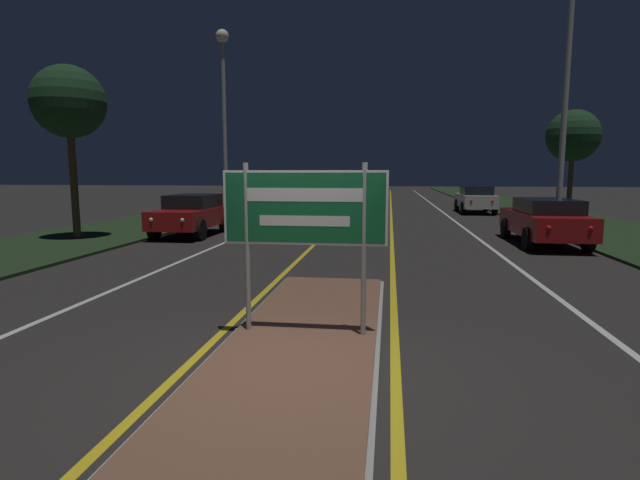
{
  "coord_description": "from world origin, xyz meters",
  "views": [
    {
      "loc": [
        1.12,
        -5.44,
        2.27
      ],
      "look_at": [
        0.0,
        2.59,
        1.18
      ],
      "focal_mm": 28.0,
      "sensor_mm": 36.0,
      "label": 1
    }
  ],
  "objects_px": {
    "car_receding_1": "(475,199)",
    "car_approaching_1": "(333,198)",
    "streetlight_left_near": "(224,92)",
    "car_approaching_2": "(309,190)",
    "highway_sign": "(304,215)",
    "streetlight_right_near": "(569,41)",
    "car_approaching_0": "(192,214)",
    "car_receding_0": "(544,220)"
  },
  "relations": [
    {
      "from": "car_approaching_0",
      "to": "car_receding_1",
      "type": "bearing_deg",
      "value": 45.04
    },
    {
      "from": "car_approaching_2",
      "to": "car_receding_1",
      "type": "bearing_deg",
      "value": -51.38
    },
    {
      "from": "car_approaching_0",
      "to": "car_approaching_1",
      "type": "height_order",
      "value": "car_approaching_0"
    },
    {
      "from": "streetlight_left_near",
      "to": "car_approaching_0",
      "type": "xyz_separation_m",
      "value": [
        0.3,
        -4.83,
        -5.03
      ]
    },
    {
      "from": "highway_sign",
      "to": "car_receding_1",
      "type": "relative_size",
      "value": 0.54
    },
    {
      "from": "car_approaching_0",
      "to": "car_approaching_2",
      "type": "xyz_separation_m",
      "value": [
        0.02,
        26.89,
        -0.07
      ]
    },
    {
      "from": "highway_sign",
      "to": "streetlight_left_near",
      "type": "height_order",
      "value": "streetlight_left_near"
    },
    {
      "from": "streetlight_left_near",
      "to": "car_receding_0",
      "type": "relative_size",
      "value": 1.81
    },
    {
      "from": "car_receding_1",
      "to": "car_approaching_1",
      "type": "bearing_deg",
      "value": 169.61
    },
    {
      "from": "streetlight_left_near",
      "to": "car_receding_1",
      "type": "relative_size",
      "value": 2.01
    },
    {
      "from": "car_receding_1",
      "to": "streetlight_left_near",
      "type": "bearing_deg",
      "value": -149.8
    },
    {
      "from": "highway_sign",
      "to": "car_approaching_0",
      "type": "height_order",
      "value": "highway_sign"
    },
    {
      "from": "car_approaching_2",
      "to": "car_receding_0",
      "type": "bearing_deg",
      "value": -66.56
    },
    {
      "from": "car_receding_1",
      "to": "car_approaching_1",
      "type": "height_order",
      "value": "car_receding_1"
    },
    {
      "from": "highway_sign",
      "to": "car_receding_1",
      "type": "xyz_separation_m",
      "value": [
        5.95,
        22.71,
        -0.9
      ]
    },
    {
      "from": "highway_sign",
      "to": "car_receding_1",
      "type": "bearing_deg",
      "value": 75.32
    },
    {
      "from": "car_receding_1",
      "to": "car_approaching_2",
      "type": "relative_size",
      "value": 0.95
    },
    {
      "from": "highway_sign",
      "to": "car_approaching_0",
      "type": "xyz_separation_m",
      "value": [
        -6.0,
        10.75,
        -0.93
      ]
    },
    {
      "from": "streetlight_right_near",
      "to": "car_approaching_0",
      "type": "height_order",
      "value": "streetlight_right_near"
    },
    {
      "from": "streetlight_left_near",
      "to": "car_approaching_0",
      "type": "bearing_deg",
      "value": -86.44
    },
    {
      "from": "highway_sign",
      "to": "streetlight_left_near",
      "type": "distance_m",
      "value": 17.3
    },
    {
      "from": "car_approaching_2",
      "to": "streetlight_left_near",
      "type": "bearing_deg",
      "value": -90.83
    },
    {
      "from": "streetlight_left_near",
      "to": "car_approaching_2",
      "type": "distance_m",
      "value": 22.64
    },
    {
      "from": "highway_sign",
      "to": "car_approaching_1",
      "type": "bearing_deg",
      "value": 95.51
    },
    {
      "from": "streetlight_left_near",
      "to": "highway_sign",
      "type": "bearing_deg",
      "value": -67.99
    },
    {
      "from": "car_approaching_1",
      "to": "car_approaching_2",
      "type": "relative_size",
      "value": 1.03
    },
    {
      "from": "streetlight_left_near",
      "to": "car_approaching_2",
      "type": "xyz_separation_m",
      "value": [
        0.32,
        22.06,
        -5.1
      ]
    },
    {
      "from": "streetlight_right_near",
      "to": "car_approaching_2",
      "type": "distance_m",
      "value": 30.58
    },
    {
      "from": "highway_sign",
      "to": "streetlight_left_near",
      "type": "xyz_separation_m",
      "value": [
        -6.3,
        15.58,
        4.1
      ]
    },
    {
      "from": "streetlight_right_near",
      "to": "car_approaching_2",
      "type": "height_order",
      "value": "streetlight_right_near"
    },
    {
      "from": "car_receding_0",
      "to": "car_approaching_2",
      "type": "bearing_deg",
      "value": 113.44
    },
    {
      "from": "car_receding_0",
      "to": "car_receding_1",
      "type": "height_order",
      "value": "car_receding_1"
    },
    {
      "from": "highway_sign",
      "to": "streetlight_right_near",
      "type": "height_order",
      "value": "streetlight_right_near"
    },
    {
      "from": "car_receding_0",
      "to": "car_receding_1",
      "type": "distance_m",
      "value": 12.68
    },
    {
      "from": "streetlight_left_near",
      "to": "car_approaching_1",
      "type": "bearing_deg",
      "value": 65.39
    },
    {
      "from": "car_receding_1",
      "to": "highway_sign",
      "type": "bearing_deg",
      "value": -104.68
    },
    {
      "from": "highway_sign",
      "to": "streetlight_right_near",
      "type": "xyz_separation_m",
      "value": [
        6.46,
        10.25,
        4.53
      ]
    },
    {
      "from": "streetlight_left_near",
      "to": "car_receding_0",
      "type": "xyz_separation_m",
      "value": [
        12.29,
        -5.56,
        -5.03
      ]
    },
    {
      "from": "car_receding_0",
      "to": "car_approaching_0",
      "type": "height_order",
      "value": "car_approaching_0"
    },
    {
      "from": "car_receding_0",
      "to": "car_approaching_0",
      "type": "xyz_separation_m",
      "value": [
        -11.99,
        0.72,
        0.0
      ]
    },
    {
      "from": "streetlight_left_near",
      "to": "car_receding_1",
      "type": "height_order",
      "value": "streetlight_left_near"
    },
    {
      "from": "car_receding_0",
      "to": "streetlight_left_near",
      "type": "bearing_deg",
      "value": 155.68
    }
  ]
}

